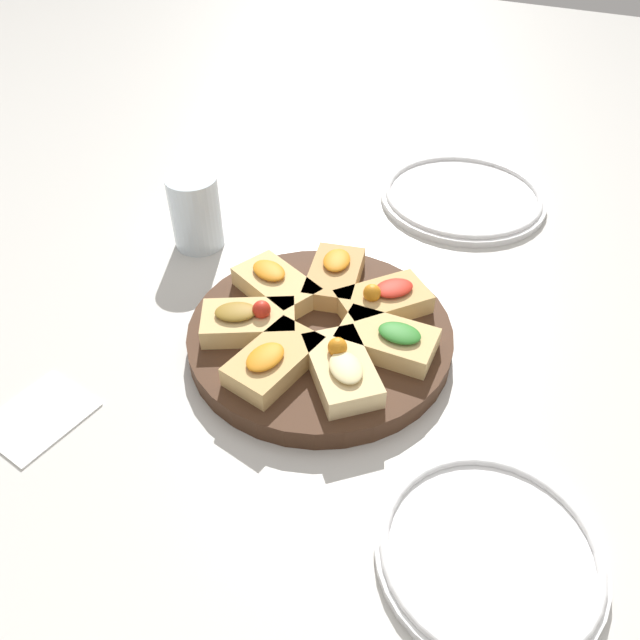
{
  "coord_description": "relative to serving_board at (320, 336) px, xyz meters",
  "views": [
    {
      "loc": [
        0.48,
        0.22,
        0.51
      ],
      "look_at": [
        0.0,
        0.0,
        0.04
      ],
      "focal_mm": 35.0,
      "sensor_mm": 36.0,
      "label": 1
    }
  ],
  "objects": [
    {
      "name": "water_glass",
      "position": [
        -0.12,
        -0.24,
        0.04
      ],
      "size": [
        0.07,
        0.07,
        0.1
      ],
      "primitive_type": "cylinder",
      "color": "silver",
      "rests_on": "ground_plane"
    },
    {
      "name": "plate_right",
      "position": [
        0.18,
        0.24,
        -0.0
      ],
      "size": [
        0.2,
        0.2,
        0.02
      ],
      "color": "white",
      "rests_on": "ground_plane"
    },
    {
      "name": "ground_plane",
      "position": [
        0.0,
        0.0,
        -0.01
      ],
      "size": [
        3.0,
        3.0,
        0.0
      ],
      "primitive_type": "plane",
      "color": "beige"
    },
    {
      "name": "focaccia_slice_5",
      "position": [
        -0.06,
        0.05,
        0.03
      ],
      "size": [
        0.12,
        0.11,
        0.04
      ],
      "color": "tan",
      "rests_on": "serving_board"
    },
    {
      "name": "focaccia_slice_3",
      "position": [
        0.06,
        0.05,
        0.03
      ],
      "size": [
        0.12,
        0.11,
        0.04
      ],
      "color": "#E5C689",
      "rests_on": "serving_board"
    },
    {
      "name": "focaccia_slice_6",
      "position": [
        -0.08,
        -0.02,
        0.03
      ],
      "size": [
        0.12,
        0.08,
        0.03
      ],
      "color": "tan",
      "rests_on": "serving_board"
    },
    {
      "name": "serving_board",
      "position": [
        0.0,
        0.0,
        0.0
      ],
      "size": [
        0.31,
        0.31,
        0.03
      ],
      "primitive_type": "cylinder",
      "color": "#422819",
      "rests_on": "ground_plane"
    },
    {
      "name": "focaccia_slice_4",
      "position": [
        -0.0,
        0.08,
        0.03
      ],
      "size": [
        0.06,
        0.11,
        0.03
      ],
      "color": "#DBB775",
      "rests_on": "serving_board"
    },
    {
      "name": "napkin_stack",
      "position": [
        0.22,
        -0.22,
        -0.01
      ],
      "size": [
        0.11,
        0.1,
        0.0
      ],
      "primitive_type": "cube",
      "rotation": [
        0.0,
        0.0,
        -0.18
      ],
      "color": "white",
      "rests_on": "ground_plane"
    },
    {
      "name": "focaccia_slice_1",
      "position": [
        0.04,
        -0.07,
        0.03
      ],
      "size": [
        0.1,
        0.12,
        0.04
      ],
      "color": "#DBB775",
      "rests_on": "serving_board"
    },
    {
      "name": "focaccia_slice_2",
      "position": [
        0.08,
        -0.02,
        0.03
      ],
      "size": [
        0.12,
        0.08,
        0.03
      ],
      "color": "tan",
      "rests_on": "serving_board"
    },
    {
      "name": "plate_left",
      "position": [
        -0.38,
        0.07,
        -0.0
      ],
      "size": [
        0.25,
        0.25,
        0.02
      ],
      "color": "white",
      "rests_on": "ground_plane"
    },
    {
      "name": "focaccia_slice_0",
      "position": [
        -0.03,
        -0.08,
        0.03
      ],
      "size": [
        0.1,
        0.12,
        0.03
      ],
      "color": "#DBB775",
      "rests_on": "serving_board"
    }
  ]
}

